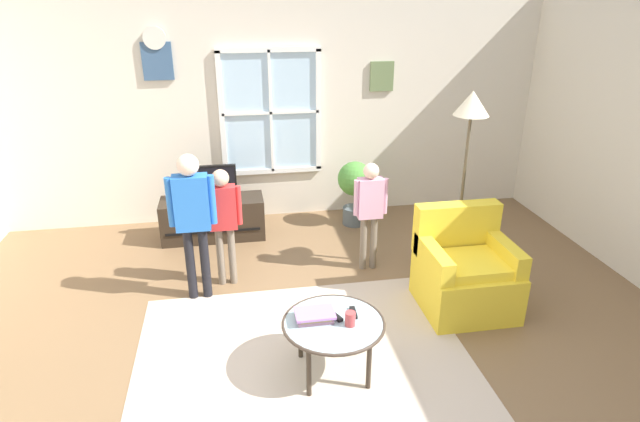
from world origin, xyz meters
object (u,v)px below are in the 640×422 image
Objects in this scene: television at (210,182)px; potted_plant_by_window at (355,186)px; cup at (350,319)px; book_stack at (315,316)px; floor_lamp at (470,123)px; remote_near_cup at (335,316)px; person_pink_shirt at (370,204)px; person_red_shirt at (223,214)px; armchair at (465,273)px; remote_near_books at (353,313)px; tv_stand at (213,218)px; person_blue_shirt at (192,211)px; coffee_table at (333,326)px.

television is 0.74× the size of potted_plant_by_window.
book_stack is at bearing 155.97° from cup.
floor_lamp is (0.74, -1.26, 1.01)m from potted_plant_by_window.
remote_near_cup is at bearing 127.26° from cup.
person_pink_shirt is 0.97× the size of person_red_shirt.
armchair is 6.21× the size of remote_near_books.
tv_stand is at bearing 140.58° from armchair.
remote_near_cup is 0.18× the size of potted_plant_by_window.
remote_near_cup is 0.12× the size of person_red_shirt.
remote_near_cup is (-0.14, -0.02, 0.00)m from remote_near_books.
cup is 1.72m from person_blue_shirt.
book_stack is 0.29m from remote_near_books.
remote_near_cup is 1.60m from person_red_shirt.
book_stack is 2.69× the size of cup.
tv_stand is 0.99× the size of person_red_shirt.
person_red_shirt is at bearing 177.15° from floor_lamp.
television is 2.72m from cup.
potted_plant_by_window is (0.60, 2.49, 0.04)m from remote_near_books.
cup is at bearing -68.63° from television.
remote_near_cup is (-0.08, 0.11, -0.04)m from cup.
armchair reaches higher than remote_near_books.
television is 1.66m from potted_plant_by_window.
potted_plant_by_window is at bearing 105.97° from armchair.
armchair is at bearing 26.22° from remote_near_cup.
tv_stand is 2.64m from coffee_table.
book_stack is 0.21× the size of person_blue_shirt.
floor_lamp is (2.50, 0.09, 0.64)m from person_blue_shirt.
armchair reaches higher than television.
floor_lamp is at bearing 42.72° from remote_near_books.
potted_plant_by_window is (1.65, 0.09, -0.18)m from television.
floor_lamp reaches higher than cup.
person_blue_shirt is (-0.99, 1.22, 0.44)m from coffee_table.
tv_stand is at bearing 97.54° from person_red_shirt.
tv_stand is at bearing 109.60° from coffee_table.
person_pink_shirt is (0.65, 1.49, 0.29)m from coffee_table.
cup is (0.23, -0.10, 0.02)m from book_stack.
tv_stand is at bearing 110.52° from remote_near_cup.
cup is at bearing -49.20° from person_blue_shirt.
armchair is 1.43m from remote_near_cup.
person_blue_shirt is at bearing 129.12° from coffee_table.
book_stack is at bearing -109.37° from potted_plant_by_window.
person_blue_shirt is 0.35m from person_red_shirt.
tv_stand is at bearing 147.06° from person_pink_shirt.
potted_plant_by_window is at bearing 84.13° from person_pink_shirt.
remote_near_books is 0.13× the size of person_pink_shirt.
person_blue_shirt is (-1.10, 1.28, 0.36)m from cup.
television is 5.50× the size of cup.
remote_near_cup is at bearing -170.95° from remote_near_books.
tv_stand is 2.94m from floor_lamp.
floor_lamp is (2.39, -1.17, 1.26)m from tv_stand.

